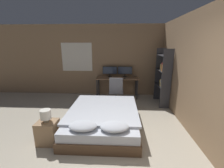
{
  "coord_description": "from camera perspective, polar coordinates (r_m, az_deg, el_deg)",
  "views": [
    {
      "loc": [
        0.15,
        -1.85,
        1.99
      ],
      "look_at": [
        -0.08,
        2.76,
        0.75
      ],
      "focal_mm": 24.0,
      "sensor_mm": 36.0,
      "label": 1
    }
  ],
  "objects": [
    {
      "name": "wall_side_right",
      "position": [
        3.78,
        28.51,
        3.47
      ],
      "size": [
        0.06,
        12.0,
        2.7
      ],
      "color": "#8E7051",
      "rests_on": "ground_plane"
    },
    {
      "name": "keyboard",
      "position": [
        5.45,
        1.97,
        2.12
      ],
      "size": [
        0.36,
        0.13,
        0.02
      ],
      "color": "black",
      "rests_on": "desk"
    },
    {
      "name": "monitor_left",
      "position": [
        5.77,
        -0.83,
        5.09
      ],
      "size": [
        0.55,
        0.16,
        0.39
      ],
      "color": "black",
      "rests_on": "desk"
    },
    {
      "name": "nightstand",
      "position": [
        3.48,
        -23.24,
        -16.49
      ],
      "size": [
        0.39,
        0.35,
        0.48
      ],
      "color": "#997551",
      "rests_on": "ground_plane"
    },
    {
      "name": "desk",
      "position": [
        5.64,
        1.99,
        1.48
      ],
      "size": [
        1.57,
        0.57,
        0.76
      ],
      "color": "#846042",
      "rests_on": "ground_plane"
    },
    {
      "name": "bedside_lamp",
      "position": [
        3.3,
        -23.96,
        -10.58
      ],
      "size": [
        0.21,
        0.21,
        0.25
      ],
      "color": "gray",
      "rests_on": "nightstand"
    },
    {
      "name": "monitor_right",
      "position": [
        5.76,
        4.95,
        5.02
      ],
      "size": [
        0.55,
        0.16,
        0.39
      ],
      "color": "black",
      "rests_on": "desk"
    },
    {
      "name": "office_chair",
      "position": [
        5.08,
        1.55,
        -3.46
      ],
      "size": [
        0.52,
        0.52,
        0.94
      ],
      "color": "black",
      "rests_on": "ground_plane"
    },
    {
      "name": "wall_back",
      "position": [
        5.88,
        1.28,
        8.81
      ],
      "size": [
        12.0,
        0.08,
        2.7
      ],
      "color": "#8E7051",
      "rests_on": "ground_plane"
    },
    {
      "name": "computer_mouse",
      "position": [
        5.45,
        4.8,
        2.17
      ],
      "size": [
        0.07,
        0.05,
        0.04
      ],
      "color": "black",
      "rests_on": "desk"
    },
    {
      "name": "bed",
      "position": [
        3.77,
        -3.4,
        -12.84
      ],
      "size": [
        1.66,
        2.09,
        0.53
      ],
      "color": "brown",
      "rests_on": "ground_plane"
    },
    {
      "name": "bookshelf",
      "position": [
        5.12,
        19.11,
        3.4
      ],
      "size": [
        0.31,
        0.85,
        1.85
      ],
      "color": "#333338",
      "rests_on": "ground_plane"
    }
  ]
}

